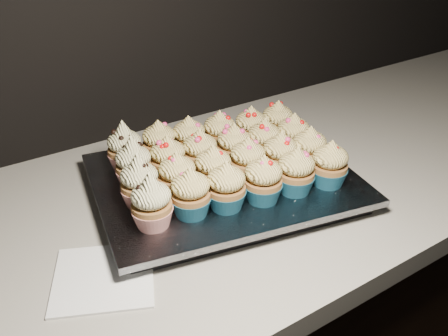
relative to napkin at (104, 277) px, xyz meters
name	(u,v)px	position (x,y,z in m)	size (l,w,h in m)	color
worktop	(248,187)	(0.33, 0.11, -0.02)	(2.44, 0.64, 0.04)	beige
napkin	(104,277)	(0.00, 0.00, 0.00)	(0.14, 0.14, 0.00)	white
baking_tray	(224,187)	(0.27, 0.09, 0.01)	(0.41, 0.31, 0.02)	black
foil_lining	(224,179)	(0.27, 0.09, 0.03)	(0.45, 0.35, 0.01)	silver
cupcake_0	(152,203)	(0.10, 0.03, 0.07)	(0.06, 0.06, 0.10)	#B02018
cupcake_1	(191,194)	(0.16, 0.02, 0.07)	(0.06, 0.06, 0.08)	#195C79
cupcake_2	(226,187)	(0.22, 0.01, 0.07)	(0.06, 0.06, 0.08)	#195C79
cupcake_3	(263,180)	(0.28, -0.01, 0.07)	(0.06, 0.06, 0.08)	#195C79
cupcake_4	(296,172)	(0.34, -0.01, 0.07)	(0.06, 0.06, 0.08)	#195C79
cupcake_5	(330,165)	(0.40, -0.03, 0.07)	(0.06, 0.06, 0.08)	#195C79
cupcake_6	(140,183)	(0.11, 0.09, 0.07)	(0.06, 0.06, 0.10)	#B02018
cupcake_7	(177,177)	(0.17, 0.08, 0.07)	(0.06, 0.06, 0.08)	#195C79
cupcake_8	(213,170)	(0.23, 0.07, 0.07)	(0.06, 0.06, 0.08)	#195C79
cupcake_9	(248,161)	(0.29, 0.06, 0.07)	(0.06, 0.06, 0.08)	#195C79
cupcake_10	(280,155)	(0.35, 0.04, 0.07)	(0.06, 0.06, 0.08)	#195C79
cupcake_11	(309,150)	(0.41, 0.03, 0.07)	(0.06, 0.06, 0.08)	#195C79
cupcake_12	(134,164)	(0.12, 0.15, 0.07)	(0.06, 0.06, 0.10)	#B02018
cupcake_13	(168,159)	(0.18, 0.14, 0.07)	(0.06, 0.06, 0.08)	#195C79
cupcake_14	(200,153)	(0.24, 0.13, 0.07)	(0.06, 0.06, 0.08)	#195C79
cupcake_15	(234,147)	(0.30, 0.12, 0.07)	(0.06, 0.06, 0.08)	#195C79
cupcake_16	(264,141)	(0.36, 0.10, 0.07)	(0.06, 0.06, 0.08)	#195C79
cupcake_17	(293,135)	(0.42, 0.09, 0.07)	(0.06, 0.06, 0.08)	#195C79
cupcake_18	(125,148)	(0.14, 0.22, 0.07)	(0.06, 0.06, 0.10)	#B02018
cupcake_19	(159,143)	(0.20, 0.20, 0.07)	(0.06, 0.06, 0.08)	#195C79
cupcake_20	(189,138)	(0.25, 0.19, 0.07)	(0.06, 0.06, 0.08)	#195C79
cupcake_21	(220,133)	(0.31, 0.18, 0.07)	(0.06, 0.06, 0.08)	#195C79
cupcake_22	(251,128)	(0.37, 0.16, 0.07)	(0.06, 0.06, 0.08)	#195C79
cupcake_23	(277,122)	(0.43, 0.16, 0.07)	(0.06, 0.06, 0.08)	#195C79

